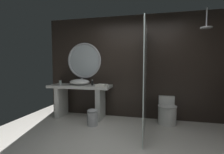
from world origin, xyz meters
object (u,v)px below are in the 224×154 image
at_px(rain_shower_head, 206,26).
at_px(waste_bin, 92,117).
at_px(tumbler_cup, 60,82).
at_px(vessel_sink, 80,82).
at_px(toilet, 167,112).
at_px(soap_dispenser, 92,83).
at_px(round_wall_mirror, 84,61).
at_px(folded_hand_towel, 102,85).

xyz_separation_m(rain_shower_head, waste_bin, (-2.33, -0.31, -1.96)).
bearing_deg(tumbler_cup, waste_bin, -24.30).
relative_size(vessel_sink, toilet, 0.87).
distance_m(soap_dispenser, waste_bin, 0.90).
xyz_separation_m(tumbler_cup, toilet, (2.72, 0.06, -0.63)).
height_order(tumbler_cup, rain_shower_head, rain_shower_head).
xyz_separation_m(soap_dispenser, rain_shower_head, (2.51, -0.20, 1.24)).
relative_size(soap_dispenser, round_wall_mirror, 0.15).
relative_size(toilet, waste_bin, 1.62).
xyz_separation_m(vessel_sink, tumbler_cup, (-0.55, -0.02, -0.02)).
xyz_separation_m(vessel_sink, rain_shower_head, (2.86, -0.20, 1.23)).
bearing_deg(soap_dispenser, toilet, 1.33).
relative_size(round_wall_mirror, toilet, 1.58).
relative_size(tumbler_cup, soap_dispenser, 0.74).
bearing_deg(vessel_sink, waste_bin, -43.69).
bearing_deg(tumbler_cup, folded_hand_towel, -9.43).
height_order(waste_bin, folded_hand_towel, folded_hand_towel).
xyz_separation_m(rain_shower_head, folded_hand_towel, (-2.19, -0.02, -1.27)).
bearing_deg(soap_dispenser, folded_hand_towel, -34.50).
bearing_deg(round_wall_mirror, folded_hand_towel, -36.43).
distance_m(tumbler_cup, round_wall_mirror, 0.86).
relative_size(tumbler_cup, round_wall_mirror, 0.11).
height_order(round_wall_mirror, folded_hand_towel, round_wall_mirror).
bearing_deg(rain_shower_head, tumbler_cup, 176.95).
height_order(vessel_sink, rain_shower_head, rain_shower_head).
distance_m(soap_dispenser, toilet, 1.93).
bearing_deg(folded_hand_towel, tumbler_cup, 170.57).
xyz_separation_m(soap_dispenser, folded_hand_towel, (0.31, -0.22, -0.03)).
bearing_deg(rain_shower_head, folded_hand_towel, -179.49).
bearing_deg(rain_shower_head, soap_dispenser, 175.54).
distance_m(rain_shower_head, toilet, 2.02).
bearing_deg(toilet, vessel_sink, -179.04).
distance_m(soap_dispenser, round_wall_mirror, 0.70).
bearing_deg(folded_hand_towel, rain_shower_head, 0.51).
height_order(toilet, waste_bin, toilet).
xyz_separation_m(vessel_sink, toilet, (2.17, 0.04, -0.65)).
bearing_deg(round_wall_mirror, vessel_sink, -96.15).
xyz_separation_m(soap_dispenser, round_wall_mirror, (-0.32, 0.25, 0.56)).
bearing_deg(vessel_sink, tumbler_cup, -177.94).
height_order(rain_shower_head, waste_bin, rain_shower_head).
bearing_deg(folded_hand_towel, waste_bin, -115.02).
xyz_separation_m(tumbler_cup, waste_bin, (1.08, -0.49, -0.71)).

